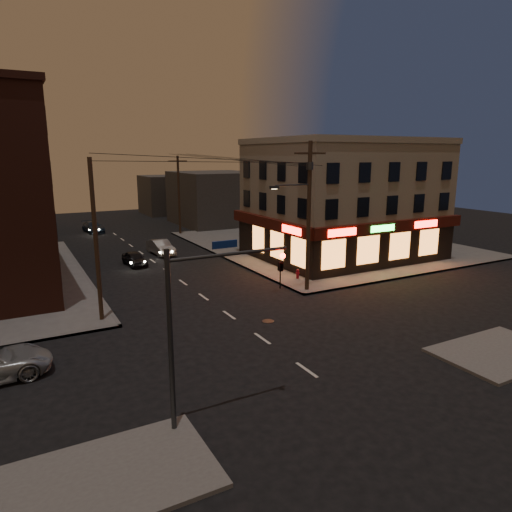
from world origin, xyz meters
TOP-DOWN VIEW (x-y plane):
  - ground at (0.00, 0.00)m, footprint 120.00×120.00m
  - sidewalk_ne at (18.00, 19.00)m, footprint 24.00×28.00m
  - pizza_building at (15.93, 13.43)m, footprint 15.85×12.85m
  - bg_building_ne_a at (14.00, 38.00)m, footprint 10.00×12.00m
  - bg_building_ne_b at (12.00, 52.00)m, footprint 8.00×8.00m
  - utility_pole_main at (6.68, 5.80)m, footprint 4.20×0.44m
  - utility_pole_far at (6.80, 32.00)m, footprint 0.26×0.26m
  - utility_pole_west at (-6.80, 6.50)m, footprint 0.24×0.24m
  - traffic_signal at (-5.57, -5.60)m, footprint 4.49×0.32m
  - sedan_near at (-1.82, 19.02)m, footprint 1.71×3.61m
  - sedan_mid at (1.47, 22.27)m, footprint 1.79×4.34m
  - sedan_far at (-2.00, 38.54)m, footprint 2.31×4.63m
  - fire_hydrant at (7.80, 8.47)m, footprint 0.32×0.32m

SIDE VIEW (x-z plane):
  - ground at x=0.00m, z-range 0.00..0.00m
  - sidewalk_ne at x=18.00m, z-range 0.00..0.15m
  - fire_hydrant at x=7.80m, z-range 0.18..0.90m
  - sedan_near at x=-1.82m, z-range 0.00..1.19m
  - sedan_far at x=-2.00m, z-range 0.00..1.29m
  - sedan_mid at x=1.47m, z-range 0.00..1.40m
  - bg_building_ne_b at x=12.00m, z-range 0.00..6.00m
  - bg_building_ne_a at x=14.00m, z-range 0.00..7.00m
  - traffic_signal at x=-5.57m, z-range 0.92..7.39m
  - utility_pole_far at x=6.80m, z-range 0.15..9.15m
  - utility_pole_west at x=-6.80m, z-range 0.15..9.15m
  - pizza_building at x=15.93m, z-range 0.10..10.60m
  - utility_pole_main at x=6.68m, z-range 0.76..10.76m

